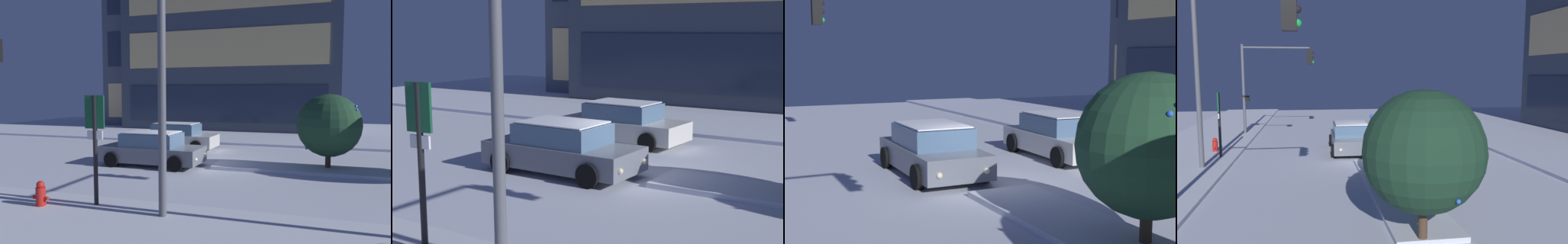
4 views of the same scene
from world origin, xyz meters
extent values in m
plane|color=silver|center=(0.00, 0.00, 0.00)|extent=(52.00, 52.00, 0.00)
cube|color=silver|center=(0.00, 8.95, 0.07)|extent=(52.00, 5.20, 0.14)
cube|color=#232D42|center=(-2.54, 14.19, 2.31)|extent=(16.79, 0.10, 3.08)
cube|color=#F2D18C|center=(-8.73, 16.31, 2.48)|extent=(11.45, 0.10, 3.30)
cube|color=slate|center=(-1.92, -0.88, 0.53)|extent=(4.52, 1.99, 0.66)
cube|color=slate|center=(-1.92, -0.88, 1.14)|extent=(2.46, 1.76, 0.60)
cube|color=white|center=(-1.92, -0.88, 1.47)|extent=(2.27, 1.64, 0.04)
sphere|color=#F9E5B2|center=(0.36, -0.27, 0.50)|extent=(0.16, 0.16, 0.16)
sphere|color=#F9E5B2|center=(0.34, -1.57, 0.50)|extent=(0.16, 0.16, 0.16)
cylinder|color=black|center=(-0.42, 0.05, 0.33)|extent=(0.66, 0.23, 0.66)
cylinder|color=black|center=(-0.45, -1.86, 0.33)|extent=(0.66, 0.23, 0.66)
cylinder|color=black|center=(-3.38, 0.10, 0.33)|extent=(0.66, 0.23, 0.66)
cylinder|color=black|center=(-3.42, -1.80, 0.33)|extent=(0.66, 0.23, 0.66)
cube|color=silver|center=(-2.60, 3.97, 0.53)|extent=(4.65, 2.07, 0.66)
cube|color=slate|center=(-2.60, 3.97, 1.14)|extent=(2.54, 1.80, 0.60)
cube|color=white|center=(-2.60, 3.97, 1.47)|extent=(2.35, 1.68, 0.04)
sphere|color=#F9E5B2|center=(-4.94, 3.41, 0.50)|extent=(0.16, 0.16, 0.16)
sphere|color=#F9E5B2|center=(-4.89, 4.70, 0.50)|extent=(0.16, 0.16, 0.16)
cylinder|color=black|center=(-4.15, 3.08, 0.33)|extent=(0.67, 0.25, 0.66)
cylinder|color=black|center=(-4.08, 4.97, 0.33)|extent=(0.67, 0.25, 0.66)
cylinder|color=black|center=(-1.13, 2.96, 0.33)|extent=(0.67, 0.25, 0.66)
cylinder|color=black|center=(-1.05, 4.85, 0.33)|extent=(0.67, 0.25, 0.66)
cylinder|color=#565960|center=(1.36, -7.39, 3.82)|extent=(0.20, 0.20, 7.64)
cylinder|color=black|center=(-0.75, -7.08, 1.57)|extent=(0.12, 0.12, 3.15)
cube|color=#144C2D|center=(-0.75, -7.08, 2.70)|extent=(0.55, 0.12, 0.90)
cube|color=white|center=(-0.75, -7.08, 2.07)|extent=(0.44, 0.10, 0.24)
camera|label=1|loc=(4.93, -15.72, 3.22)|focal=33.96mm
camera|label=2|loc=(7.22, -14.13, 4.08)|focal=53.11mm
camera|label=3|loc=(12.51, -6.45, 3.43)|focal=49.80mm
camera|label=4|loc=(18.34, -2.94, 4.00)|focal=36.53mm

